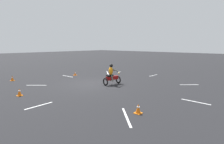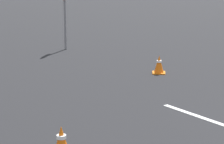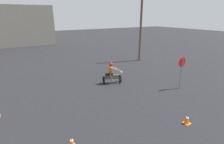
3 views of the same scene
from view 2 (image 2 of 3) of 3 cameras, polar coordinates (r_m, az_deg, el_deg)
name	(u,v)px [view 2 (image 2 of 3)]	position (r m, az deg, el deg)	size (l,w,h in m)	color
traffic_cone_near_right	(159,65)	(10.95, 6.16, 0.95)	(0.32, 0.32, 0.46)	orange
traffic_cone_mid_center	(62,143)	(5.99, -6.61, -9.19)	(0.32, 0.32, 0.46)	orange
lane_stripe_ne	(196,115)	(7.88, 10.87, -5.58)	(0.10, 1.55, 0.01)	silver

